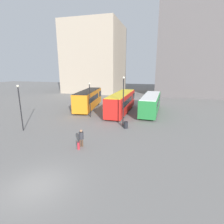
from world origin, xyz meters
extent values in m
plane|color=slate|center=(0.00, 0.00, 0.00)|extent=(160.00, 160.00, 0.00)
cube|color=tan|center=(-13.84, 47.60, 10.43)|extent=(16.56, 17.63, 20.86)
cube|color=#5B5656|center=(18.48, 47.60, 21.02)|extent=(25.83, 16.98, 42.03)
cube|color=orange|center=(-5.66, 21.74, 1.78)|extent=(4.19, 11.54, 2.96)
cube|color=black|center=(-6.33, 26.32, 2.15)|extent=(2.89, 2.43, 1.12)
cube|color=black|center=(-5.51, 20.73, 2.15)|extent=(3.63, 7.53, 0.89)
cube|color=black|center=(-5.66, 21.74, 3.30)|extent=(3.95, 11.29, 0.08)
cylinder|color=black|center=(-6.17, 25.20, 0.54)|extent=(2.60, 1.44, 1.09)
cylinder|color=black|center=(-5.15, 18.28, 0.54)|extent=(2.60, 1.44, 1.09)
cube|color=red|center=(0.87, 20.43, 1.71)|extent=(2.58, 12.08, 2.93)
cube|color=black|center=(0.89, 25.38, 2.08)|extent=(2.58, 2.22, 1.11)
cube|color=black|center=(0.87, 19.34, 2.08)|extent=(2.59, 7.74, 0.88)
cube|color=yellow|center=(0.87, 20.43, 3.22)|extent=(2.38, 11.84, 0.08)
cylinder|color=black|center=(0.89, 24.17, 0.46)|extent=(2.43, 0.92, 0.91)
cylinder|color=black|center=(0.86, 16.69, 0.46)|extent=(2.43, 0.92, 0.91)
cube|color=#237A38|center=(5.66, 21.58, 1.59)|extent=(2.93, 11.52, 2.59)
cube|color=black|center=(5.83, 26.27, 1.91)|extent=(2.63, 2.19, 0.98)
cube|color=black|center=(5.62, 20.55, 1.91)|extent=(2.81, 7.41, 0.78)
cube|color=white|center=(5.66, 21.58, 2.92)|extent=(2.72, 11.28, 0.08)
cylinder|color=black|center=(5.78, 25.13, 0.54)|extent=(2.46, 1.17, 1.08)
cylinder|color=black|center=(5.53, 18.04, 0.54)|extent=(2.46, 1.17, 1.08)
cylinder|color=#4C3828|center=(0.15, 6.04, 0.39)|extent=(0.20, 0.20, 0.77)
cylinder|color=#4C3828|center=(0.30, 6.11, 0.39)|extent=(0.20, 0.20, 0.77)
cylinder|color=#2D2D33|center=(0.22, 6.07, 1.11)|extent=(0.58, 0.58, 0.67)
sphere|color=#9E7051|center=(0.22, 6.07, 1.57)|extent=(0.25, 0.25, 0.25)
cube|color=#B7232D|center=(0.18, 5.56, 0.33)|extent=(0.33, 0.42, 0.67)
cube|color=black|center=(0.23, 5.44, 0.82)|extent=(0.11, 0.06, 0.30)
cylinder|color=black|center=(-8.41, 8.28, 2.61)|extent=(0.12, 0.12, 5.21)
sphere|color=beige|center=(-8.41, 8.28, 5.30)|extent=(0.28, 0.28, 0.28)
cylinder|color=black|center=(-2.98, 16.02, 2.50)|extent=(0.12, 0.12, 5.01)
sphere|color=beige|center=(-2.98, 16.02, 5.09)|extent=(0.28, 0.28, 0.28)
cylinder|color=black|center=(2.76, 12.89, 3.04)|extent=(0.12, 0.12, 6.07)
sphere|color=beige|center=(2.76, 12.89, 6.15)|extent=(0.28, 0.28, 0.28)
cylinder|color=black|center=(3.23, 12.39, 0.42)|extent=(0.52, 0.52, 0.85)
camera|label=1|loc=(7.10, -7.89, 7.14)|focal=28.00mm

